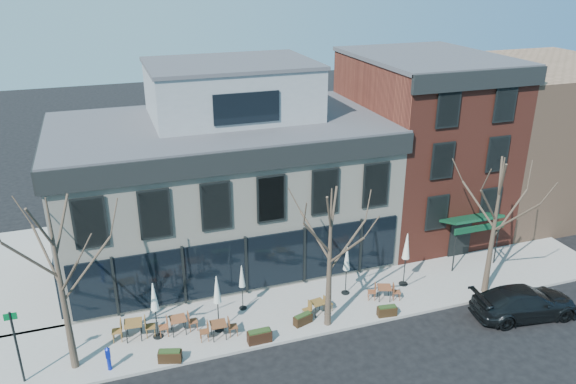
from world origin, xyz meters
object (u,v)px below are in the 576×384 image
object	(u,v)px
parked_sedan	(525,302)
umbrella_0	(154,300)
cafe_set_0	(134,328)
call_box	(108,358)

from	to	relation	value
parked_sedan	umbrella_0	distance (m)	17.91
parked_sedan	umbrella_0	xyz separation A→B (m)	(-17.42, 3.92, 1.42)
cafe_set_0	umbrella_0	bearing A→B (deg)	-14.83
call_box	umbrella_0	xyz separation A→B (m)	(2.22, 1.61, 1.43)
cafe_set_0	umbrella_0	distance (m)	1.84
umbrella_0	call_box	bearing A→B (deg)	-144.11
call_box	umbrella_0	world-z (taller)	umbrella_0
parked_sedan	cafe_set_0	bearing A→B (deg)	84.18
parked_sedan	call_box	bearing A→B (deg)	90.26
umbrella_0	parked_sedan	bearing A→B (deg)	-12.68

